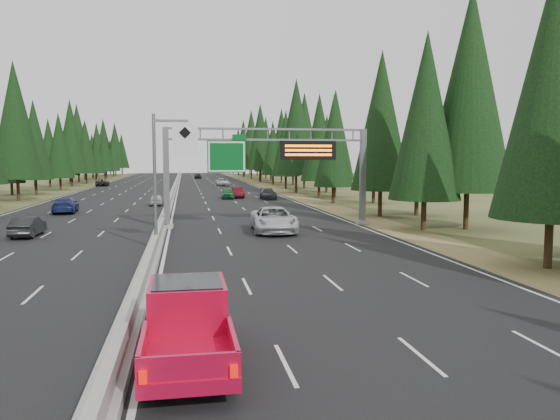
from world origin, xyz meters
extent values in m
cube|color=black|center=(0.00, 80.00, 0.04)|extent=(32.00, 260.00, 0.08)
cube|color=olive|center=(17.80, 80.00, 0.03)|extent=(3.60, 260.00, 0.06)
cube|color=#404B23|center=(-17.80, 80.00, 0.03)|extent=(3.60, 260.00, 0.06)
cube|color=gray|center=(0.00, 80.00, 0.23)|extent=(0.70, 260.00, 0.30)
cube|color=gray|center=(0.00, 80.00, 0.63)|extent=(0.30, 260.00, 0.60)
cube|color=slate|center=(0.35, 35.00, 3.98)|extent=(0.45, 0.45, 7.80)
cube|color=gray|center=(0.35, 35.00, 0.23)|extent=(0.90, 0.90, 0.30)
cube|color=slate|center=(16.20, 35.00, 3.98)|extent=(0.45, 0.45, 7.80)
cube|color=gray|center=(16.20, 35.00, 0.23)|extent=(0.90, 0.90, 0.30)
cube|color=slate|center=(8.28, 35.00, 7.80)|extent=(15.85, 0.35, 0.16)
cube|color=slate|center=(8.28, 35.00, 6.96)|extent=(15.85, 0.35, 0.16)
cube|color=#054C19|center=(5.00, 34.75, 5.63)|extent=(3.00, 0.10, 2.50)
cube|color=silver|center=(5.00, 34.69, 5.63)|extent=(2.85, 0.02, 2.35)
cube|color=#054C19|center=(6.00, 34.75, 7.13)|extent=(1.10, 0.10, 0.45)
cube|color=black|center=(11.50, 34.70, 6.13)|extent=(4.50, 0.40, 1.50)
cube|color=orange|center=(11.50, 34.48, 6.48)|extent=(3.80, 0.02, 0.18)
cube|color=orange|center=(11.50, 34.48, 6.13)|extent=(3.80, 0.02, 0.18)
cube|color=orange|center=(11.50, 34.48, 5.78)|extent=(3.80, 0.02, 0.18)
cylinder|color=slate|center=(0.00, 25.00, 4.08)|extent=(0.20, 0.20, 8.00)
cube|color=gray|center=(0.00, 25.00, 0.18)|extent=(0.50, 0.50, 0.20)
cube|color=slate|center=(1.00, 25.00, 7.68)|extent=(2.00, 0.15, 0.15)
cube|color=silver|center=(1.80, 24.88, 6.58)|extent=(1.50, 0.06, 1.80)
cylinder|color=black|center=(19.35, 15.81, 1.26)|extent=(0.40, 0.40, 2.53)
cone|color=black|center=(19.35, 15.81, 9.17)|extent=(5.69, 5.69, 13.27)
cylinder|color=black|center=(19.54, 30.50, 1.19)|extent=(0.40, 0.40, 2.39)
cone|color=black|center=(19.54, 30.50, 8.65)|extent=(5.37, 5.37, 12.53)
cylinder|color=black|center=(23.24, 30.91, 1.48)|extent=(0.40, 0.40, 2.96)
cone|color=black|center=(23.24, 30.91, 10.74)|extent=(6.67, 6.67, 15.56)
cylinder|color=black|center=(20.07, 41.31, 1.25)|extent=(0.40, 0.40, 2.50)
cone|color=black|center=(20.07, 41.31, 9.06)|extent=(5.62, 5.62, 13.12)
cylinder|color=black|center=(23.87, 41.52, 1.11)|extent=(0.40, 0.40, 2.21)
cone|color=black|center=(23.87, 41.52, 8.01)|extent=(4.97, 4.97, 11.60)
cylinder|color=black|center=(19.53, 55.99, 1.06)|extent=(0.40, 0.40, 2.12)
cone|color=black|center=(19.53, 55.99, 7.67)|extent=(4.76, 4.76, 11.10)
cylinder|color=black|center=(24.70, 56.08, 0.96)|extent=(0.40, 0.40, 1.92)
cone|color=black|center=(24.70, 56.08, 6.96)|extent=(4.32, 4.32, 10.09)
cylinder|color=black|center=(20.69, 67.77, 1.18)|extent=(0.40, 0.40, 2.36)
cone|color=black|center=(20.69, 67.77, 8.56)|extent=(5.32, 5.32, 12.40)
cylinder|color=black|center=(23.03, 67.74, 1.23)|extent=(0.40, 0.40, 2.46)
cone|color=black|center=(23.03, 67.74, 8.91)|extent=(5.53, 5.53, 12.90)
cylinder|color=black|center=(19.46, 78.06, 1.46)|extent=(0.40, 0.40, 2.92)
cone|color=black|center=(19.46, 78.06, 10.58)|extent=(6.57, 6.57, 15.33)
cylinder|color=black|center=(24.71, 78.80, 1.02)|extent=(0.40, 0.40, 2.03)
cone|color=black|center=(24.71, 78.80, 7.36)|extent=(4.57, 4.57, 10.66)
cylinder|color=black|center=(20.12, 90.73, 1.15)|extent=(0.40, 0.40, 2.30)
cone|color=black|center=(20.12, 90.73, 8.35)|extent=(5.18, 5.18, 12.09)
cylinder|color=black|center=(23.76, 91.45, 1.42)|extent=(0.40, 0.40, 2.84)
cone|color=black|center=(23.76, 91.45, 10.30)|extent=(6.39, 6.39, 14.91)
cylinder|color=black|center=(20.17, 105.80, 1.08)|extent=(0.40, 0.40, 2.16)
cone|color=black|center=(20.17, 105.80, 7.84)|extent=(4.87, 4.87, 11.36)
cylinder|color=black|center=(24.19, 104.18, 1.41)|extent=(0.40, 0.40, 2.81)
cone|color=black|center=(24.19, 104.18, 10.19)|extent=(6.33, 6.33, 14.76)
cylinder|color=black|center=(19.35, 119.14, 1.48)|extent=(0.40, 0.40, 2.95)
cone|color=black|center=(19.35, 119.14, 10.70)|extent=(6.64, 6.64, 15.49)
cylinder|color=black|center=(23.74, 115.59, 1.37)|extent=(0.40, 0.40, 2.74)
cone|color=black|center=(23.74, 115.59, 9.92)|extent=(6.16, 6.16, 14.37)
cylinder|color=black|center=(20.74, 130.28, 1.50)|extent=(0.40, 0.40, 3.00)
cone|color=black|center=(20.74, 130.28, 10.86)|extent=(6.74, 6.74, 15.73)
cylinder|color=black|center=(23.31, 128.47, 0.95)|extent=(0.40, 0.40, 1.90)
cone|color=black|center=(23.31, 128.47, 6.88)|extent=(4.27, 4.27, 9.96)
cylinder|color=black|center=(19.87, 140.81, 1.51)|extent=(0.40, 0.40, 3.03)
cone|color=black|center=(19.87, 140.81, 10.97)|extent=(6.81, 6.81, 15.89)
cylinder|color=black|center=(24.05, 142.00, 1.38)|extent=(0.40, 0.40, 2.76)
cone|color=black|center=(24.05, 142.00, 9.99)|extent=(6.20, 6.20, 14.48)
cylinder|color=black|center=(19.27, 155.25, 1.38)|extent=(0.40, 0.40, 2.77)
cone|color=black|center=(19.27, 155.25, 10.03)|extent=(6.22, 6.22, 14.52)
cylinder|color=black|center=(24.24, 153.00, 0.89)|extent=(0.40, 0.40, 1.78)
cone|color=black|center=(24.24, 153.00, 6.44)|extent=(4.00, 4.00, 9.33)
cylinder|color=black|center=(20.82, 166.88, 1.19)|extent=(0.40, 0.40, 2.39)
cone|color=black|center=(20.82, 166.88, 8.66)|extent=(5.37, 5.37, 12.54)
cylinder|color=black|center=(24.96, 167.33, 1.14)|extent=(0.40, 0.40, 2.27)
cone|color=black|center=(24.96, 167.33, 8.24)|extent=(5.11, 5.11, 11.93)
cylinder|color=black|center=(20.12, 179.68, 1.30)|extent=(0.40, 0.40, 2.59)
cone|color=black|center=(20.12, 179.68, 9.40)|extent=(5.83, 5.83, 13.61)
cylinder|color=black|center=(24.32, 181.87, 0.90)|extent=(0.40, 0.40, 1.81)
cone|color=black|center=(24.32, 181.87, 6.55)|extent=(4.07, 4.07, 9.49)
cylinder|color=black|center=(19.51, 194.18, 1.05)|extent=(0.40, 0.40, 2.10)
cone|color=black|center=(19.51, 194.18, 7.60)|extent=(4.71, 4.71, 11.00)
cylinder|color=black|center=(23.34, 194.22, 1.11)|extent=(0.40, 0.40, 2.22)
cone|color=black|center=(23.34, 194.22, 8.06)|extent=(5.00, 5.00, 11.67)
cylinder|color=black|center=(-19.67, 67.75, 1.45)|extent=(0.40, 0.40, 2.89)
cone|color=black|center=(-19.67, 67.75, 10.49)|extent=(6.51, 6.51, 15.19)
cylinder|color=black|center=(-20.65, 80.44, 1.16)|extent=(0.40, 0.40, 2.31)
cone|color=black|center=(-20.65, 80.44, 8.39)|extent=(5.21, 5.21, 12.15)
cylinder|color=black|center=(-24.36, 81.18, 0.91)|extent=(0.40, 0.40, 1.81)
cone|color=black|center=(-24.36, 81.18, 6.56)|extent=(4.07, 4.07, 9.50)
cylinder|color=black|center=(-19.65, 92.47, 1.08)|extent=(0.40, 0.40, 2.16)
cone|color=black|center=(-19.65, 92.47, 7.83)|extent=(4.86, 4.86, 11.35)
cylinder|color=black|center=(-24.28, 94.34, 1.09)|extent=(0.40, 0.40, 2.18)
cone|color=black|center=(-24.28, 94.34, 7.91)|extent=(4.91, 4.91, 11.45)
cylinder|color=black|center=(-20.48, 106.86, 1.39)|extent=(0.40, 0.40, 2.77)
cone|color=black|center=(-20.48, 106.86, 10.06)|extent=(6.24, 6.24, 14.56)
cylinder|color=black|center=(-24.40, 105.65, 1.08)|extent=(0.40, 0.40, 2.16)
cone|color=black|center=(-24.40, 105.65, 7.82)|extent=(4.85, 4.85, 11.33)
cylinder|color=black|center=(-19.70, 118.65, 1.13)|extent=(0.40, 0.40, 2.27)
cone|color=black|center=(-19.70, 118.65, 8.22)|extent=(5.10, 5.10, 11.91)
cylinder|color=black|center=(-23.10, 118.40, 0.96)|extent=(0.40, 0.40, 1.92)
cone|color=black|center=(-23.10, 118.40, 6.94)|extent=(4.31, 4.31, 10.06)
cylinder|color=black|center=(-19.61, 131.59, 0.97)|extent=(0.40, 0.40, 1.93)
cone|color=black|center=(-19.61, 131.59, 7.01)|extent=(4.35, 4.35, 10.15)
cylinder|color=black|center=(-23.24, 129.17, 1.49)|extent=(0.40, 0.40, 2.98)
cone|color=black|center=(-23.24, 129.17, 10.81)|extent=(6.71, 6.71, 15.65)
cylinder|color=black|center=(-19.08, 142.94, 1.09)|extent=(0.40, 0.40, 2.18)
cone|color=black|center=(-19.08, 142.94, 7.88)|extent=(4.89, 4.89, 11.42)
cylinder|color=black|center=(-24.31, 143.71, 1.18)|extent=(0.40, 0.40, 2.37)
cone|color=black|center=(-24.31, 143.71, 8.59)|extent=(5.33, 5.33, 12.43)
cylinder|color=black|center=(-20.49, 156.45, 1.02)|extent=(0.40, 0.40, 2.04)
cone|color=black|center=(-20.49, 156.45, 7.38)|extent=(4.58, 4.58, 10.69)
cylinder|color=black|center=(-23.75, 153.16, 1.02)|extent=(0.40, 0.40, 2.05)
cone|color=black|center=(-23.75, 153.16, 7.41)|extent=(4.60, 4.60, 10.74)
cylinder|color=black|center=(-19.79, 166.95, 0.92)|extent=(0.40, 0.40, 1.85)
cone|color=black|center=(-19.79, 166.95, 6.71)|extent=(4.16, 4.16, 9.71)
cylinder|color=black|center=(-24.76, 168.69, 1.34)|extent=(0.40, 0.40, 2.68)
cone|color=black|center=(-24.76, 168.69, 9.73)|extent=(6.04, 6.04, 14.09)
cylinder|color=black|center=(-20.77, 180.47, 1.41)|extent=(0.40, 0.40, 2.81)
cone|color=black|center=(-20.77, 180.47, 10.20)|extent=(6.33, 6.33, 14.77)
cylinder|color=black|center=(-24.49, 181.19, 1.52)|extent=(0.40, 0.40, 3.03)
cone|color=black|center=(-24.49, 181.19, 10.99)|extent=(6.82, 6.82, 15.91)
cylinder|color=black|center=(-20.07, 193.13, 1.16)|extent=(0.40, 0.40, 2.32)
cone|color=black|center=(-20.07, 193.13, 8.41)|extent=(5.22, 5.22, 12.19)
cylinder|color=black|center=(-24.19, 194.39, 1.02)|extent=(0.40, 0.40, 2.03)
cone|color=black|center=(-24.19, 194.39, 7.38)|extent=(4.58, 4.58, 10.68)
imported|color=silver|center=(8.12, 31.22, 1.00)|extent=(3.36, 6.76, 1.84)
cylinder|color=black|center=(0.83, 4.15, 0.52)|extent=(0.33, 0.87, 0.87)
cylinder|color=black|center=(2.68, 4.15, 0.52)|extent=(0.33, 0.87, 0.87)
cylinder|color=black|center=(0.83, 7.74, 0.52)|extent=(0.33, 0.87, 0.87)
cylinder|color=black|center=(2.68, 7.74, 0.52)|extent=(0.33, 0.87, 0.87)
cube|color=#BA0B2F|center=(1.76, 6.00, 0.68)|extent=(2.18, 6.10, 0.33)
cube|color=#BA0B2F|center=(1.76, 6.98, 1.44)|extent=(2.07, 2.40, 1.20)
cube|color=black|center=(1.76, 6.98, 1.77)|extent=(1.85, 2.07, 0.60)
cube|color=#BA0B2F|center=(0.72, 4.36, 1.06)|extent=(0.11, 2.62, 0.65)
cube|color=#BA0B2F|center=(2.79, 4.36, 1.06)|extent=(0.11, 2.62, 0.65)
cube|color=#BA0B2F|center=(1.76, 3.06, 1.06)|extent=(2.18, 0.11, 0.65)
imported|color=#166428|center=(7.54, 66.20, 0.81)|extent=(1.99, 4.39, 1.46)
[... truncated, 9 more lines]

